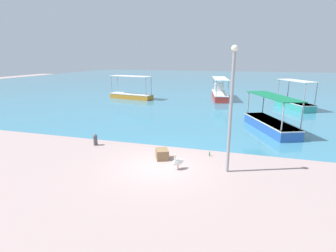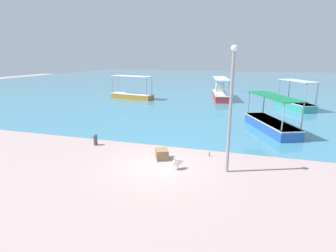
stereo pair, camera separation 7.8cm
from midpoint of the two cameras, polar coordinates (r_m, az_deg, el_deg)
The scene contains 11 objects.
ground at distance 13.00m, azimuth -1.84°, elevation -8.81°, with size 120.00×120.00×0.00m, color #A78E8A.
harbor_water at distance 59.63m, azimuth 13.21°, elevation 9.37°, with size 110.00×90.00×0.00m, color teal.
fishing_boat_far_right at distance 34.30m, azimuth -7.77°, elevation 6.81°, with size 5.97×2.62×2.90m.
fishing_boat_near_left at distance 30.16m, azimuth 26.02°, elevation 4.41°, with size 3.55×4.91×2.91m.
fishing_boat_far_left at distance 20.45m, azimuth 21.54°, elevation 0.52°, with size 3.68×5.98×2.55m.
fishing_boat_outer at distance 34.64m, azimuth 11.35°, elevation 6.96°, with size 2.86×7.21×2.63m.
pelican at distance 12.58m, azimuth 2.19°, elevation -7.79°, with size 0.64×0.65×0.80m.
lamp_post at distance 11.84m, azimuth 13.69°, elevation 4.66°, with size 0.28×0.28×5.70m.
mooring_bollard at distance 16.51m, azimuth -15.39°, elevation -2.80°, with size 0.25×0.25×0.69m.
cargo_crate at distance 13.83m, azimuth -1.18°, elevation -6.14°, with size 0.77×0.62×0.53m, color olive.
glass_bottle at distance 14.44m, azimuth 9.14°, elevation -6.08°, with size 0.07×0.07×0.27m.
Camera 2 is at (3.87, -11.27, 5.19)m, focal length 28.00 mm.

